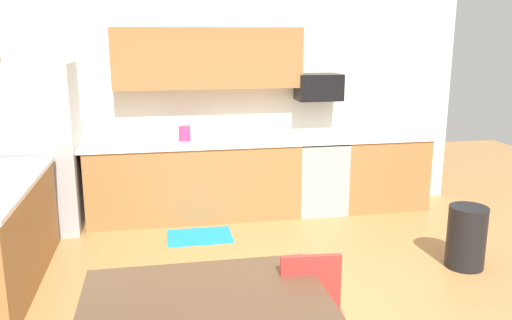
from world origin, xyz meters
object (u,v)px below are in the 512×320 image
microwave (319,87)px  trash_bin (466,237)px  refrigerator (42,149)px  kettle (185,134)px  oven_range (319,175)px  dining_table (205,303)px  chair_near_table (314,315)px

microwave → trash_bin: size_ratio=0.90×
refrigerator → kettle: (1.58, 0.13, 0.08)m
oven_range → dining_table: 3.79m
oven_range → dining_table: (-1.72, -3.37, 0.21)m
refrigerator → oven_range: refrigerator is taller
microwave → refrigerator: bearing=-176.8°
oven_range → kettle: 1.74m
kettle → dining_table: bearing=-91.3°
dining_table → kettle: kettle is taller
refrigerator → dining_table: size_ratio=1.34×
refrigerator → dining_table: bearing=-65.6°
chair_near_table → kettle: bearing=99.7°
refrigerator → chair_near_table: (2.16, -3.26, -0.43)m
refrigerator → oven_range: size_ratio=2.06×
oven_range → kettle: (-1.64, 0.05, 0.56)m
kettle → trash_bin: bearing=-37.3°
dining_table → chair_near_table: 0.68m
refrigerator → chair_near_table: 3.93m
chair_near_table → trash_bin: (1.95, 1.47, -0.20)m
microwave → kettle: size_ratio=2.70×
refrigerator → kettle: 1.58m
oven_range → microwave: size_ratio=1.69×
microwave → chair_near_table: bearing=-107.1°
refrigerator → microwave: 3.28m
chair_near_table → dining_table: bearing=-177.5°
oven_range → trash_bin: size_ratio=1.52×
microwave → trash_bin: (0.88, -1.98, -1.24)m
refrigerator → chair_near_table: refrigerator is taller
dining_table → trash_bin: dining_table is taller
dining_table → microwave: bearing=63.6°
refrigerator → trash_bin: refrigerator is taller
oven_range → dining_table: bearing=-117.1°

